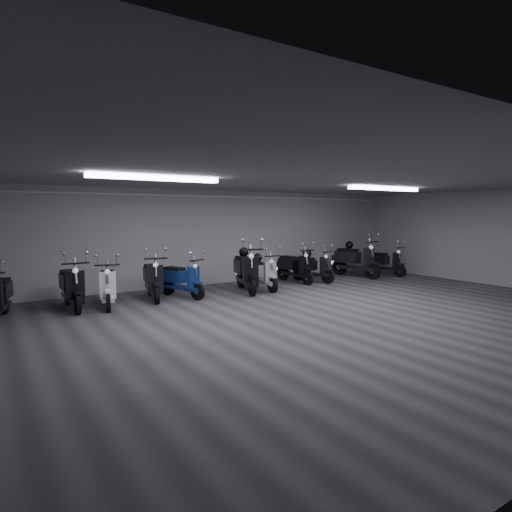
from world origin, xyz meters
TOP-DOWN VIEW (x-y plane):
  - floor at (0.00, 0.00)m, footprint 14.00×10.00m
  - ceiling at (0.00, 0.00)m, footprint 14.00×10.00m
  - back_wall at (0.00, 5.00)m, footprint 14.00×0.01m
  - right_wall at (7.00, 0.00)m, footprint 0.01×10.00m
  - fluor_strip_left at (-3.00, 1.00)m, footprint 2.40×0.18m
  - fluor_strip_right at (3.00, 1.00)m, footprint 2.40×0.18m
  - conduit at (0.00, 4.92)m, footprint 13.60×0.05m
  - scooter_1 at (-4.08, 3.53)m, footprint 0.60×1.80m
  - scooter_2 at (-3.35, 3.35)m, footprint 0.93×1.78m
  - scooter_3 at (-2.20, 3.63)m, footprint 0.95×1.87m
  - scooter_4 at (-1.51, 3.48)m, footprint 1.08×1.72m
  - scooter_5 at (0.28, 3.31)m, footprint 1.24×2.11m
  - scooter_6 at (0.79, 3.30)m, footprint 0.61×1.67m
  - scooter_7 at (2.32, 3.80)m, footprint 0.66×1.75m
  - scooter_8 at (2.88, 3.62)m, footprint 0.97×1.69m
  - scooter_9 at (4.75, 3.64)m, footprint 0.95×2.09m
  - scooter_10 at (5.87, 3.36)m, footprint 0.81×1.71m
  - helmet_0 at (2.82, 3.84)m, footprint 0.28×0.28m
  - helmet_1 at (4.71, 3.92)m, footprint 0.26×0.26m
  - helmet_2 at (0.80, 3.53)m, footprint 0.24×0.24m
  - helmet_3 at (0.36, 3.58)m, footprint 0.27×0.27m

SIDE VIEW (x-z plane):
  - floor at x=0.00m, z-range -0.01..0.00m
  - scooter_8 at x=2.88m, z-range 0.00..1.19m
  - scooter_4 at x=-1.51m, z-range 0.00..1.21m
  - scooter_6 at x=0.79m, z-range 0.00..1.23m
  - scooter_10 at x=5.87m, z-range 0.00..1.23m
  - scooter_2 at x=-3.35m, z-range 0.00..1.26m
  - scooter_7 at x=2.32m, z-range 0.00..1.28m
  - scooter_3 at x=-2.20m, z-range 0.00..1.33m
  - scooter_1 at x=-4.08m, z-range 0.00..1.34m
  - scooter_5 at x=0.28m, z-range 0.00..1.49m
  - scooter_9 at x=4.75m, z-range 0.00..1.50m
  - helmet_0 at x=2.82m, z-range 0.74..1.01m
  - helmet_2 at x=0.80m, z-range 0.76..1.00m
  - helmet_3 at x=0.36m, z-range 0.92..1.19m
  - helmet_1 at x=4.71m, z-range 0.93..1.19m
  - back_wall at x=0.00m, z-range 0.00..2.80m
  - right_wall at x=7.00m, z-range 0.00..2.80m
  - conduit at x=0.00m, z-range 2.59..2.65m
  - fluor_strip_left at x=-3.00m, z-range 2.70..2.78m
  - fluor_strip_right at x=3.00m, z-range 2.70..2.78m
  - ceiling at x=0.00m, z-range 2.80..2.81m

